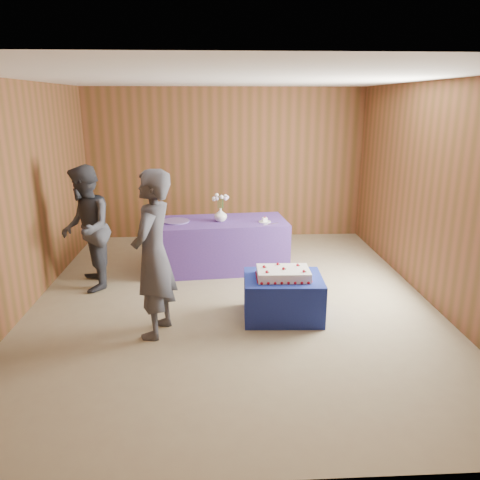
{
  "coord_description": "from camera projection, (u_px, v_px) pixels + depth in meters",
  "views": [
    {
      "loc": [
        -0.2,
        -5.53,
        2.46
      ],
      "look_at": [
        0.11,
        0.1,
        0.77
      ],
      "focal_mm": 35.0,
      "sensor_mm": 36.0,
      "label": 1
    }
  ],
  "objects": [
    {
      "name": "cake_table",
      "position": [
        283.0,
        297.0,
        5.48
      ],
      "size": [
        0.93,
        0.74,
        0.5
      ],
      "primitive_type": "cube",
      "rotation": [
        0.0,
        0.0,
        -0.05
      ],
      "color": "navy",
      "rests_on": "ground"
    },
    {
      "name": "guest_right",
      "position": [
        86.0,
        229.0,
        6.16
      ],
      "size": [
        0.82,
        0.95,
        1.67
      ],
      "primitive_type": "imported",
      "rotation": [
        0.0,
        0.0,
        -1.31
      ],
      "color": "#32343D",
      "rests_on": "ground"
    },
    {
      "name": "room_shell",
      "position": [
        231.0,
        159.0,
        5.49
      ],
      "size": [
        5.04,
        6.04,
        2.72
      ],
      "color": "brown",
      "rests_on": "ground"
    },
    {
      "name": "vase",
      "position": [
        221.0,
        215.0,
        6.87
      ],
      "size": [
        0.25,
        0.25,
        0.2
      ],
      "primitive_type": "imported",
      "rotation": [
        0.0,
        0.0,
        0.44
      ],
      "color": "white",
      "rests_on": "serving_table"
    },
    {
      "name": "platter",
      "position": [
        176.0,
        221.0,
        6.86
      ],
      "size": [
        0.53,
        0.53,
        0.02
      ],
      "primitive_type": "cylinder",
      "rotation": [
        0.0,
        0.0,
        0.46
      ],
      "color": "#624C98",
      "rests_on": "serving_table"
    },
    {
      "name": "ground",
      "position": [
        232.0,
        300.0,
        6.01
      ],
      "size": [
        6.0,
        6.0,
        0.0
      ],
      "primitive_type": "plane",
      "color": "gray",
      "rests_on": "ground"
    },
    {
      "name": "knife",
      "position": [
        271.0,
        224.0,
        6.74
      ],
      "size": [
        0.24,
        0.14,
        0.0
      ],
      "primitive_type": "cube",
      "rotation": [
        0.0,
        0.0,
        0.47
      ],
      "color": "#B2B2B7",
      "rests_on": "serving_table"
    },
    {
      "name": "plate",
      "position": [
        265.0,
        222.0,
        6.85
      ],
      "size": [
        0.18,
        0.18,
        0.01
      ],
      "primitive_type": "cylinder",
      "rotation": [
        0.0,
        0.0,
        -0.04
      ],
      "color": "silver",
      "rests_on": "serving_table"
    },
    {
      "name": "flower_spray",
      "position": [
        220.0,
        197.0,
        6.8
      ],
      "size": [
        0.25,
        0.25,
        0.19
      ],
      "color": "#285A24",
      "rests_on": "vase"
    },
    {
      "name": "sheet_cake",
      "position": [
        283.0,
        273.0,
        5.36
      ],
      "size": [
        0.64,
        0.45,
        0.15
      ],
      "rotation": [
        0.0,
        0.0,
        -0.03
      ],
      "color": "white",
      "rests_on": "cake_table"
    },
    {
      "name": "serving_table",
      "position": [
        219.0,
        245.0,
        7.04
      ],
      "size": [
        2.07,
        1.08,
        0.75
      ],
      "primitive_type": "cube",
      "rotation": [
        0.0,
        0.0,
        0.09
      ],
      "color": "#553289",
      "rests_on": "ground"
    },
    {
      "name": "cake_slice",
      "position": [
        265.0,
        219.0,
        6.84
      ],
      "size": [
        0.08,
        0.07,
        0.08
      ],
      "rotation": [
        0.0,
        0.0,
        0.28
      ],
      "color": "white",
      "rests_on": "plate"
    },
    {
      "name": "guest_left",
      "position": [
        153.0,
        255.0,
        4.9
      ],
      "size": [
        0.58,
        0.75,
        1.81
      ],
      "primitive_type": "imported",
      "rotation": [
        0.0,
        0.0,
        -1.82
      ],
      "color": "#3D3E48",
      "rests_on": "ground"
    }
  ]
}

